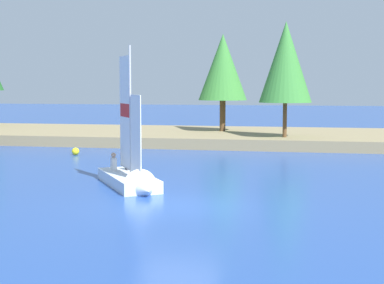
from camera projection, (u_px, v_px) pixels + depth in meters
ground_plane at (179, 207)px, 18.62m from camera, size 200.00×200.00×0.00m
shore_bank at (249, 137)px, 40.29m from camera, size 80.00×11.51×0.67m
shoreline_tree_midright at (223, 67)px, 40.86m from camera, size 3.39×3.39×6.77m
shoreline_tree_right at (286, 62)px, 35.89m from camera, size 3.23×3.23×7.09m
sailboat at (133, 178)px, 21.85m from camera, size 3.76×4.85×5.75m
channel_buoy at (76, 151)px, 32.64m from camera, size 0.42×0.42×0.42m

